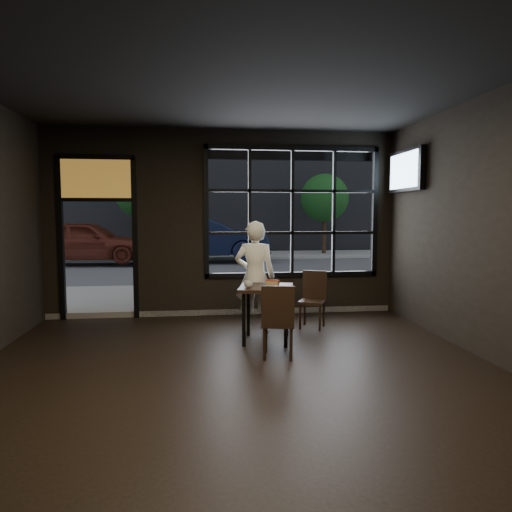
{
  "coord_description": "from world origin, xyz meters",
  "views": [
    {
      "loc": [
        -0.41,
        -4.38,
        1.74
      ],
      "look_at": [
        0.4,
        2.2,
        1.15
      ],
      "focal_mm": 32.0,
      "sensor_mm": 36.0,
      "label": 1
    }
  ],
  "objects": [
    {
      "name": "floor",
      "position": [
        0.0,
        0.0,
        -0.01
      ],
      "size": [
        6.0,
        7.0,
        0.02
      ],
      "primitive_type": "cube",
      "color": "black",
      "rests_on": "ground"
    },
    {
      "name": "tv",
      "position": [
        2.93,
        2.76,
        2.47
      ],
      "size": [
        0.13,
        1.15,
        0.67
      ],
      "primitive_type": "cube",
      "color": "black",
      "rests_on": "wall_right"
    },
    {
      "name": "tree_left",
      "position": [
        -2.72,
        14.83,
        2.71
      ],
      "size": [
        2.25,
        2.25,
        3.84
      ],
      "color": "#332114",
      "rests_on": "street_asphalt"
    },
    {
      "name": "man",
      "position": [
        0.4,
        2.3,
        0.83
      ],
      "size": [
        0.67,
        0.51,
        1.66
      ],
      "primitive_type": "imported",
      "rotation": [
        0.0,
        0.0,
        2.94
      ],
      "color": "white",
      "rests_on": "floor"
    },
    {
      "name": "tree_right",
      "position": [
        4.95,
        14.93,
        2.49
      ],
      "size": [
        2.07,
        2.07,
        3.53
      ],
      "color": "#332114",
      "rests_on": "street_asphalt"
    },
    {
      "name": "street_asphalt",
      "position": [
        0.0,
        24.0,
        -0.02
      ],
      "size": [
        60.0,
        41.0,
        0.04
      ],
      "primitive_type": "cube",
      "color": "#545456",
      "rests_on": "ground"
    },
    {
      "name": "stained_transom",
      "position": [
        -2.1,
        3.5,
        2.35
      ],
      "size": [
        1.2,
        0.06,
        0.7
      ],
      "primitive_type": "cube",
      "color": "orange",
      "rests_on": "ground"
    },
    {
      "name": "chair_near",
      "position": [
        0.53,
        1.05,
        0.46
      ],
      "size": [
        0.46,
        0.46,
        0.91
      ],
      "primitive_type": "cube",
      "rotation": [
        0.0,
        0.0,
        2.95
      ],
      "color": "black",
      "rests_on": "floor"
    },
    {
      "name": "window_frame",
      "position": [
        1.2,
        3.5,
        1.8
      ],
      "size": [
        3.06,
        0.12,
        2.28
      ],
      "primitive_type": "cube",
      "color": "black",
      "rests_on": "ground"
    },
    {
      "name": "building_across",
      "position": [
        0.0,
        23.0,
        7.5
      ],
      "size": [
        28.0,
        12.0,
        15.0
      ],
      "primitive_type": "cube",
      "color": "#5B5956",
      "rests_on": "ground"
    },
    {
      "name": "cafe_table",
      "position": [
        0.49,
        1.75,
        0.39
      ],
      "size": [
        0.85,
        0.85,
        0.78
      ],
      "primitive_type": "cube",
      "rotation": [
        0.0,
        0.0,
        -0.21
      ],
      "color": "black",
      "rests_on": "floor"
    },
    {
      "name": "maroon_car",
      "position": [
        -4.36,
        12.2,
        0.84
      ],
      "size": [
        4.43,
        2.03,
        1.47
      ],
      "primitive_type": "imported",
      "rotation": [
        0.0,
        0.0,
        1.5
      ],
      "color": "#592014",
      "rests_on": "street_asphalt"
    },
    {
      "name": "hotdog",
      "position": [
        0.6,
        1.88,
        0.8
      ],
      "size": [
        0.21,
        0.17,
        0.06
      ],
      "primitive_type": null,
      "rotation": [
        0.0,
        0.0,
        -0.51
      ],
      "color": "tan",
      "rests_on": "cafe_table"
    },
    {
      "name": "navy_car",
      "position": [
        -0.28,
        12.54,
        0.89
      ],
      "size": [
        4.81,
        1.69,
        1.58
      ],
      "primitive_type": "imported",
      "rotation": [
        0.0,
        0.0,
        1.57
      ],
      "color": "black",
      "rests_on": "street_asphalt"
    },
    {
      "name": "chair_window",
      "position": [
        1.3,
        2.42,
        0.44
      ],
      "size": [
        0.51,
        0.51,
        0.87
      ],
      "primitive_type": "cube",
      "rotation": [
        0.0,
        0.0,
        -0.46
      ],
      "color": "black",
      "rests_on": "floor"
    },
    {
      "name": "ceiling",
      "position": [
        0.0,
        0.0,
        3.21
      ],
      "size": [
        6.0,
        7.0,
        0.02
      ],
      "primitive_type": "cube",
      "color": "black",
      "rests_on": "ground"
    },
    {
      "name": "cup",
      "position": [
        0.23,
        1.64,
        0.82
      ],
      "size": [
        0.14,
        0.14,
        0.1
      ],
      "primitive_type": "imported",
      "rotation": [
        0.0,
        0.0,
        0.1
      ],
      "color": "silver",
      "rests_on": "cafe_table"
    }
  ]
}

